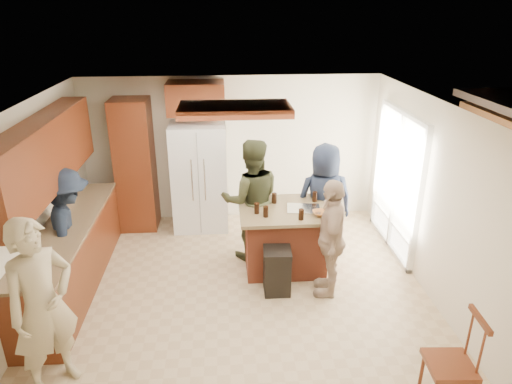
{
  "coord_description": "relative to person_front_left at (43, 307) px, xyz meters",
  "views": [
    {
      "loc": [
        -0.15,
        -5.05,
        3.57
      ],
      "look_at": [
        0.29,
        0.78,
        1.15
      ],
      "focal_mm": 32.0,
      "sensor_mm": 36.0,
      "label": 1
    }
  ],
  "objects": [
    {
      "name": "room_shell",
      "position": [
        6.26,
        2.99,
        -0.05
      ],
      "size": [
        8.0,
        5.2,
        5.0
      ],
      "color": "tan",
      "rests_on": "ground"
    },
    {
      "name": "person_front_left",
      "position": [
        0.0,
        0.0,
        0.0
      ],
      "size": [
        0.81,
        0.83,
        1.84
      ],
      "primitive_type": "imported",
      "rotation": [
        0.0,
        0.0,
        0.86
      ],
      "color": "tan",
      "rests_on": "ground"
    },
    {
      "name": "person_behind_left",
      "position": [
        2.13,
        2.39,
        -0.0
      ],
      "size": [
        0.92,
        0.59,
        1.84
      ],
      "primitive_type": "imported",
      "rotation": [
        0.0,
        0.0,
        3.19
      ],
      "color": "#33361F",
      "rests_on": "ground"
    },
    {
      "name": "person_behind_right",
      "position": [
        3.22,
        2.42,
        -0.06
      ],
      "size": [
        0.85,
        0.55,
        1.73
      ],
      "primitive_type": "imported",
      "rotation": [
        0.0,
        0.0,
        3.14
      ],
      "color": "#1B2236",
      "rests_on": "ground"
    },
    {
      "name": "person_side_right",
      "position": [
        3.09,
        1.37,
        -0.12
      ],
      "size": [
        0.67,
        1.02,
        1.6
      ],
      "primitive_type": "imported",
      "rotation": [
        0.0,
        0.0,
        -1.79
      ],
      "color": "tan",
      "rests_on": "ground"
    },
    {
      "name": "person_counter",
      "position": [
        -0.28,
        1.78,
        -0.08
      ],
      "size": [
        0.82,
        1.18,
        1.67
      ],
      "primitive_type": "imported",
      "rotation": [
        0.0,
        0.0,
        1.9
      ],
      "color": "#182030",
      "rests_on": "ground"
    },
    {
      "name": "left_cabinetry",
      "position": [
        -0.35,
        1.75,
        0.03
      ],
      "size": [
        0.64,
        3.0,
        2.3
      ],
      "color": "maroon",
      "rests_on": "ground"
    },
    {
      "name": "back_wall_units",
      "position": [
        0.56,
        3.55,
        0.46
      ],
      "size": [
        1.8,
        0.6,
        2.45
      ],
      "color": "maroon",
      "rests_on": "ground"
    },
    {
      "name": "refrigerator",
      "position": [
        1.34,
        3.47,
        -0.02
      ],
      "size": [
        0.9,
        0.76,
        1.8
      ],
      "color": "white",
      "rests_on": "ground"
    },
    {
      "name": "kitchen_island",
      "position": [
        2.58,
        2.03,
        -0.45
      ],
      "size": [
        1.28,
        1.03,
        0.93
      ],
      "color": "#993F27",
      "rests_on": "ground"
    },
    {
      "name": "island_items",
      "position": [
        2.77,
        1.92,
        0.05
      ],
      "size": [
        1.01,
        0.64,
        0.15
      ],
      "color": "silver",
      "rests_on": "kitchen_island"
    },
    {
      "name": "trash_bin",
      "position": [
        2.4,
        1.41,
        -0.6
      ],
      "size": [
        0.38,
        0.38,
        0.63
      ],
      "color": "black",
      "rests_on": "ground"
    },
    {
      "name": "spindle_chair",
      "position": [
        3.82,
        -0.54,
        -0.47
      ],
      "size": [
        0.45,
        0.45,
        0.99
      ],
      "color": "maroon",
      "rests_on": "ground"
    }
  ]
}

